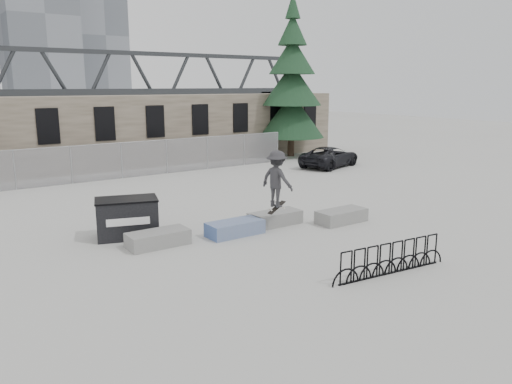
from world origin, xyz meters
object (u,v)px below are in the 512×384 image
Objects in this scene: dumpster at (127,218)px; planter_far_left at (158,238)px; bike_rack at (391,259)px; spruce_tree at (292,89)px; suv at (330,157)px; planter_offset at (341,216)px; planter_center_right at (275,218)px; planter_center_left at (235,227)px; skateboarder at (277,179)px.

planter_far_left is at bearing -56.02° from dumpster.
planter_far_left is at bearing 125.56° from bike_rack.
dumpster is at bearing -144.21° from spruce_tree.
planter_far_left is at bearing 102.16° from suv.
planter_offset is at bearing -122.83° from spruce_tree.
suv is at bearing 38.54° from planter_center_right.
bike_rack is at bearing -122.15° from spruce_tree.
planter_center_right is 1.00× the size of planter_offset.
planter_center_left is 0.90× the size of skateboarder.
bike_rack reaches higher than planter_far_left.
planter_offset is 0.50× the size of bike_rack.
planter_center_right is 0.85× the size of dumpster.
bike_rack is at bearing -54.44° from planter_far_left.
suv is (11.07, 8.82, 0.38)m from planter_center_right.
spruce_tree reaches higher than suv.
planter_center_right is 5.40m from dumpster.
spruce_tree is (12.56, 19.99, 4.41)m from bike_rack.
skateboarder is at bearing 112.94° from suv.
planter_center_right is at bearing -2.06° from planter_far_left.
suv is at bearing 41.41° from dumpster.
dumpster reaches higher than planter_offset.
planter_center_right is (1.95, 0.24, 0.00)m from planter_center_left.
planter_offset is 18.85m from spruce_tree.
spruce_tree reaches higher than planter_far_left.
planter_offset is 0.85× the size of dumpster.
planter_far_left is 0.90× the size of skateboarder.
bike_rack is (4.73, -7.52, -0.25)m from dumpster.
planter_center_right is at bearing -130.70° from spruce_tree.
skateboarder reaches higher than bike_rack.
suv reaches higher than bike_rack.
spruce_tree reaches higher than planter_offset.
planter_center_right is 2.57m from planter_offset.
bike_rack reaches higher than planter_center_right.
planter_center_left is 0.85× the size of dumpster.
spruce_tree reaches higher than bike_rack.
planter_far_left is 0.17× the size of spruce_tree.
dumpster is 8.89m from bike_rack.
planter_center_right and planter_offset have the same top height.
skateboarder is at bearing -10.20° from dumpster.
planter_offset is at bearing -11.25° from planter_far_left.
bike_rack is at bearing -40.16° from dumpster.
planter_center_left and planter_offset have the same top height.
bike_rack is at bearing 167.49° from skateboarder.
spruce_tree is at bearing 57.17° from planter_offset.
bike_rack reaches higher than planter_center_left.
planter_center_right is at bearing 86.24° from bike_rack.
spruce_tree is (9.92, 15.37, 4.58)m from planter_offset.
suv is at bearing 48.72° from planter_offset.
spruce_tree is at bearing 45.54° from planter_center_left.
planter_center_left is 20.69m from spruce_tree.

